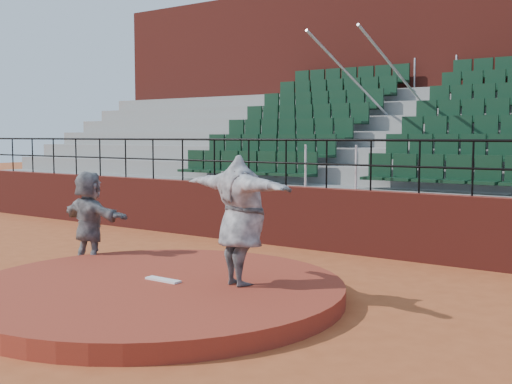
# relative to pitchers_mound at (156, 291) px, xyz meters

# --- Properties ---
(ground) EXTENTS (90.00, 90.00, 0.00)m
(ground) POSITION_rel_pitchers_mound_xyz_m (0.00, 0.00, -0.12)
(ground) COLOR #A94E26
(ground) RESTS_ON ground
(pitchers_mound) EXTENTS (5.50, 5.50, 0.25)m
(pitchers_mound) POSITION_rel_pitchers_mound_xyz_m (0.00, 0.00, 0.00)
(pitchers_mound) COLOR maroon
(pitchers_mound) RESTS_ON ground
(pitching_rubber) EXTENTS (0.60, 0.15, 0.03)m
(pitching_rubber) POSITION_rel_pitchers_mound_xyz_m (0.00, 0.15, 0.14)
(pitching_rubber) COLOR white
(pitching_rubber) RESTS_ON pitchers_mound
(boundary_wall) EXTENTS (24.00, 0.30, 1.30)m
(boundary_wall) POSITION_rel_pitchers_mound_xyz_m (0.00, 5.00, 0.53)
(boundary_wall) COLOR maroon
(boundary_wall) RESTS_ON ground
(wall_railing) EXTENTS (24.04, 0.05, 1.03)m
(wall_railing) POSITION_rel_pitchers_mound_xyz_m (0.00, 5.00, 1.90)
(wall_railing) COLOR black
(wall_railing) RESTS_ON boundary_wall
(seating_deck) EXTENTS (24.00, 5.97, 4.63)m
(seating_deck) POSITION_rel_pitchers_mound_xyz_m (0.00, 8.64, 1.33)
(seating_deck) COLOR gray
(seating_deck) RESTS_ON ground
(press_box_facade) EXTENTS (24.00, 3.00, 7.10)m
(press_box_facade) POSITION_rel_pitchers_mound_xyz_m (0.00, 12.60, 3.43)
(press_box_facade) COLOR maroon
(press_box_facade) RESTS_ON ground
(pitcher) EXTENTS (2.38, 1.22, 1.87)m
(pitcher) POSITION_rel_pitchers_mound_xyz_m (1.09, 0.61, 1.06)
(pitcher) COLOR black
(pitcher) RESTS_ON pitchers_mound
(fielder) EXTENTS (1.64, 0.56, 1.75)m
(fielder) POSITION_rel_pitchers_mound_xyz_m (-2.67, 1.01, 0.75)
(fielder) COLOR black
(fielder) RESTS_ON ground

